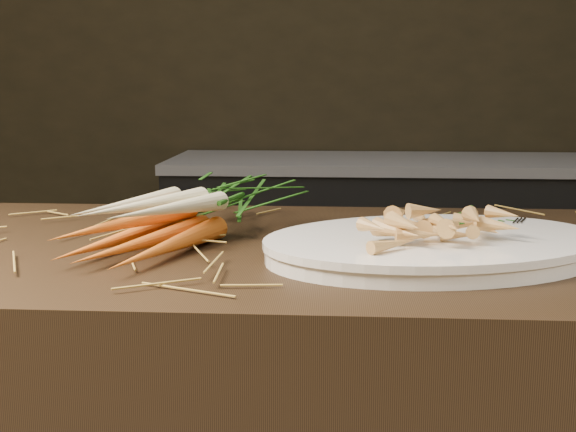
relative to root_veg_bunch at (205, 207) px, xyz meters
name	(u,v)px	position (x,y,z in m)	size (l,w,h in m)	color
back_counter	(389,257)	(0.44, 1.82, -0.53)	(1.82, 0.62, 0.84)	black
straw_bedding	(289,238)	(0.14, -0.06, -0.04)	(1.40, 0.60, 0.02)	#A58632
root_veg_bunch	(205,207)	(0.00, 0.00, 0.00)	(0.35, 0.54, 0.10)	orange
serving_platter	(434,249)	(0.36, -0.13, -0.03)	(0.50, 0.33, 0.03)	white
roasted_veg_heap	(436,221)	(0.36, -0.13, 0.01)	(0.24, 0.18, 0.06)	#A8713B
serving_fork	(553,236)	(0.54, -0.10, -0.02)	(0.02, 0.19, 0.00)	silver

